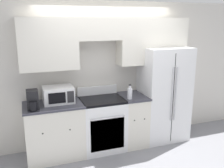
% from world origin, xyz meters
% --- Properties ---
extents(ground_plane, '(12.00, 12.00, 0.00)m').
position_xyz_m(ground_plane, '(0.00, 0.00, 0.00)').
color(ground_plane, gray).
extents(wall_back, '(8.00, 0.39, 2.60)m').
position_xyz_m(wall_back, '(0.01, 0.59, 1.53)').
color(wall_back, beige).
rests_on(wall_back, ground_plane).
extents(lower_cabinets_left, '(0.96, 0.64, 0.94)m').
position_xyz_m(lower_cabinets_left, '(-1.02, 0.31, 0.47)').
color(lower_cabinets_left, silver).
rests_on(lower_cabinets_left, ground_plane).
extents(lower_cabinets_right, '(0.45, 0.64, 0.94)m').
position_xyz_m(lower_cabinets_right, '(0.40, 0.31, 0.47)').
color(lower_cabinets_right, silver).
rests_on(lower_cabinets_right, ground_plane).
extents(oven_range, '(0.74, 0.65, 1.10)m').
position_xyz_m(oven_range, '(-0.19, 0.31, 0.47)').
color(oven_range, white).
rests_on(oven_range, ground_plane).
extents(refrigerator, '(0.88, 0.72, 1.79)m').
position_xyz_m(refrigerator, '(1.05, 0.35, 0.89)').
color(refrigerator, white).
rests_on(refrigerator, ground_plane).
extents(microwave, '(0.49, 0.39, 0.27)m').
position_xyz_m(microwave, '(-0.92, 0.38, 1.07)').
color(microwave, white).
rests_on(microwave, lower_cabinets_left).
extents(bottle, '(0.09, 0.09, 0.26)m').
position_xyz_m(bottle, '(0.27, 0.14, 1.04)').
color(bottle, silver).
rests_on(bottle, lower_cabinets_right).
extents(paper_towel_holder, '(0.17, 0.28, 0.30)m').
position_xyz_m(paper_towel_holder, '(-1.34, 0.18, 1.08)').
color(paper_towel_holder, black).
rests_on(paper_towel_holder, lower_cabinets_left).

